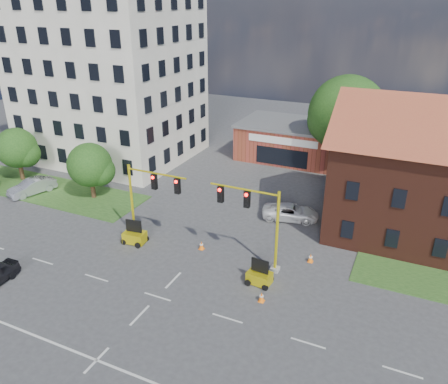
# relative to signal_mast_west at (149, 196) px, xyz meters

# --- Properties ---
(ground) EXTENTS (120.00, 120.00, 0.00)m
(ground) POSITION_rel_signal_mast_west_xyz_m (4.36, -6.00, -3.92)
(ground) COLOR #3B3B3D
(ground) RESTS_ON ground
(grass_verge_nw) EXTENTS (22.00, 6.00, 0.08)m
(grass_verge_nw) POSITION_rel_signal_mast_west_xyz_m (-15.64, 4.00, -3.88)
(grass_verge_nw) COLOR #23491B
(grass_verge_nw) RESTS_ON ground
(lane_markings) EXTENTS (60.00, 36.00, 0.01)m
(lane_markings) POSITION_rel_signal_mast_west_xyz_m (4.36, -9.00, -3.91)
(lane_markings) COLOR silver
(lane_markings) RESTS_ON ground
(office_block) EXTENTS (18.40, 15.40, 20.60)m
(office_block) POSITION_rel_signal_mast_west_xyz_m (-15.64, 15.91, 6.39)
(office_block) COLOR beige
(office_block) RESTS_ON ground
(brick_shop) EXTENTS (12.40, 8.40, 4.30)m
(brick_shop) POSITION_rel_signal_mast_west_xyz_m (4.36, 23.99, -1.76)
(brick_shop) COLOR brown
(brick_shop) RESTS_ON ground
(tree_large) EXTENTS (8.48, 8.08, 10.73)m
(tree_large) POSITION_rel_signal_mast_west_xyz_m (11.27, 21.08, 2.49)
(tree_large) COLOR #3B2515
(tree_large) RESTS_ON ground
(tree_nw_front) EXTENTS (4.40, 4.19, 5.51)m
(tree_nw_front) POSITION_rel_signal_mast_west_xyz_m (-9.43, 4.58, -0.66)
(tree_nw_front) COLOR #3B2515
(tree_nw_front) RESTS_ON ground
(tree_nw_rear) EXTENTS (4.38, 4.17, 5.65)m
(tree_nw_rear) POSITION_rel_signal_mast_west_xyz_m (-19.43, 5.08, -0.51)
(tree_nw_rear) COLOR #3B2515
(tree_nw_rear) RESTS_ON ground
(signal_mast_west) EXTENTS (5.30, 0.60, 6.20)m
(signal_mast_west) POSITION_rel_signal_mast_west_xyz_m (0.00, 0.00, 0.00)
(signal_mast_west) COLOR gray
(signal_mast_west) RESTS_ON ground
(signal_mast_east) EXTENTS (5.30, 0.60, 6.20)m
(signal_mast_east) POSITION_rel_signal_mast_west_xyz_m (8.71, 0.00, 0.00)
(signal_mast_east) COLOR gray
(signal_mast_east) RESTS_ON ground
(trailer_west) EXTENTS (1.83, 1.34, 1.93)m
(trailer_west) POSITION_rel_signal_mast_west_xyz_m (-0.99, -0.90, -3.32)
(trailer_west) COLOR yellow
(trailer_west) RESTS_ON ground
(trailer_east) EXTENTS (1.69, 1.22, 1.82)m
(trailer_east) POSITION_rel_signal_mast_west_xyz_m (9.87, -1.86, -3.35)
(trailer_east) COLOR yellow
(trailer_east) RESTS_ON ground
(cone_a) EXTENTS (0.40, 0.40, 0.70)m
(cone_a) POSITION_rel_signal_mast_west_xyz_m (-0.76, -0.51, -3.58)
(cone_a) COLOR orange
(cone_a) RESTS_ON ground
(cone_b) EXTENTS (0.40, 0.40, 0.70)m
(cone_b) POSITION_rel_signal_mast_west_xyz_m (4.25, 0.45, -3.58)
(cone_b) COLOR orange
(cone_b) RESTS_ON ground
(cone_c) EXTENTS (0.40, 0.40, 0.70)m
(cone_c) POSITION_rel_signal_mast_west_xyz_m (10.67, -3.61, -3.58)
(cone_c) COLOR orange
(cone_c) RESTS_ON ground
(cone_d) EXTENTS (0.40, 0.40, 0.70)m
(cone_d) POSITION_rel_signal_mast_west_xyz_m (12.35, 2.22, -3.58)
(cone_d) COLOR orange
(cone_d) RESTS_ON ground
(pickup_white) EXTENTS (5.27, 3.30, 1.36)m
(pickup_white) POSITION_rel_signal_mast_west_xyz_m (9.01, 8.19, -3.24)
(pickup_white) COLOR silver
(pickup_white) RESTS_ON ground
(sedan_silver_front) EXTENTS (2.92, 4.86, 1.51)m
(sedan_silver_front) POSITION_rel_signal_mast_west_xyz_m (-15.76, 2.72, -3.16)
(sedan_silver_front) COLOR #B1B3B9
(sedan_silver_front) RESTS_ON ground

